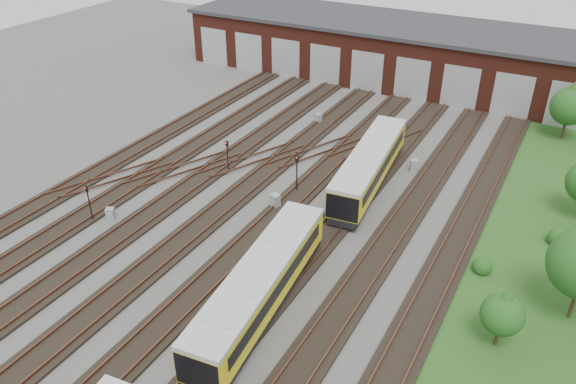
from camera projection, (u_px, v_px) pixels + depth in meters
The scene contains 18 objects.
ground at pixel (189, 266), 34.99m from camera, with size 120.00×120.00×0.00m, color #413E3C.
track_network at pixel (193, 259), 35.45m from camera, with size 30.40×70.00×0.33m.
maintenance_shed at pixel (404, 51), 63.51m from camera, with size 51.00×12.50×6.35m.
grass_verge at pixel (536, 270), 34.63m from camera, with size 8.00×55.00×0.05m, color #1F4B19.
metro_train at pixel (261, 286), 30.67m from camera, with size 3.84×45.68×2.79m.
signal_mast_0 at pixel (88, 199), 38.47m from camera, with size 0.26×0.25×2.83m.
signal_mast_1 at pixel (227, 152), 44.71m from camera, with size 0.24×0.23×2.76m.
signal_mast_2 at pixel (364, 155), 44.34m from camera, with size 0.27×0.25×2.70m.
signal_mast_3 at pixel (297, 168), 41.90m from camera, with size 0.30×0.28×3.10m.
relay_cabinet_0 at pixel (110, 214), 39.31m from camera, with size 0.55×0.46×0.92m, color #929597.
relay_cabinet_1 at pixel (318, 118), 53.89m from camera, with size 0.57×0.47×0.95m, color #929597.
relay_cabinet_2 at pixel (275, 201), 40.65m from camera, with size 0.66×0.55×1.09m, color #929597.
relay_cabinet_3 at pixel (340, 195), 41.42m from camera, with size 0.60×0.50×1.01m, color #929597.
relay_cabinet_4 at pixel (414, 165), 45.52m from camera, with size 0.59×0.49×0.99m, color #929597.
tree_0 at pixel (571, 102), 49.19m from camera, with size 3.36×3.36×5.56m.
tree_3 at pixel (503, 310), 28.11m from camera, with size 2.23×2.23×3.69m.
bush_0 at pixel (483, 264), 34.20m from camera, with size 1.21×1.21×1.21m, color #174413.
bush_1 at pixel (559, 235), 36.69m from camera, with size 1.36×1.36×1.36m, color #174413.
Camera 1 is at (18.79, -21.36, 21.79)m, focal length 35.00 mm.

